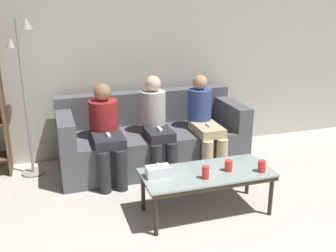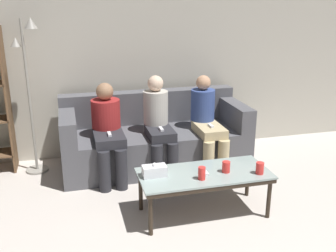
% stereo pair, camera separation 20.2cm
% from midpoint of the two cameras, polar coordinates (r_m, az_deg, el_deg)
% --- Properties ---
extents(wall_back, '(12.00, 0.06, 2.60)m').
position_cam_midpoint_polar(wall_back, '(5.10, -2.33, 10.44)').
color(wall_back, '#B7B2A3').
rests_on(wall_back, ground_plane).
extents(couch, '(2.21, 0.90, 0.87)m').
position_cam_midpoint_polar(couch, '(4.84, -0.83, -1.92)').
color(couch, '#515156').
rests_on(couch, ground_plane).
extents(coffee_table, '(1.23, 0.55, 0.43)m').
position_cam_midpoint_polar(coffee_table, '(3.73, 6.82, -7.31)').
color(coffee_table, '#8C9E99').
rests_on(coffee_table, ground_plane).
extents(cup_near_left, '(0.07, 0.07, 0.11)m').
position_cam_midpoint_polar(cup_near_left, '(3.76, 14.69, -5.96)').
color(cup_near_left, red).
rests_on(cup_near_left, coffee_table).
extents(cup_near_right, '(0.07, 0.07, 0.11)m').
position_cam_midpoint_polar(cup_near_right, '(3.73, 9.97, -5.88)').
color(cup_near_right, red).
rests_on(cup_near_right, coffee_table).
extents(cup_far_center, '(0.07, 0.07, 0.12)m').
position_cam_midpoint_polar(cup_far_center, '(3.56, 6.55, -6.85)').
color(cup_far_center, red).
rests_on(cup_far_center, coffee_table).
extents(tissue_box, '(0.22, 0.12, 0.13)m').
position_cam_midpoint_polar(tissue_box, '(3.60, -0.37, -6.54)').
color(tissue_box, white).
rests_on(tissue_box, coffee_table).
extents(game_remote, '(0.04, 0.15, 0.02)m').
position_cam_midpoint_polar(game_remote, '(3.71, 6.85, -6.60)').
color(game_remote, white).
rests_on(game_remote, coffee_table).
extents(standing_lamp, '(0.31, 0.26, 1.78)m').
position_cam_midpoint_polar(standing_lamp, '(4.66, -18.36, 6.24)').
color(standing_lamp, gray).
rests_on(standing_lamp, ground_plane).
extents(seated_person_left_end, '(0.33, 0.70, 1.08)m').
position_cam_midpoint_polar(seated_person_left_end, '(4.43, -7.46, -0.39)').
color(seated_person_left_end, '#28282D').
rests_on(seated_person_left_end, ground_plane).
extents(seated_person_mid_left, '(0.31, 0.64, 1.14)m').
position_cam_midpoint_polar(seated_person_mid_left, '(4.54, -0.15, 0.41)').
color(seated_person_mid_left, '#28282D').
rests_on(seated_person_mid_left, ground_plane).
extents(seated_person_mid_right, '(0.31, 0.70, 1.11)m').
position_cam_midpoint_polar(seated_person_mid_right, '(4.70, 6.84, 0.70)').
color(seated_person_mid_right, tan).
rests_on(seated_person_mid_right, ground_plane).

